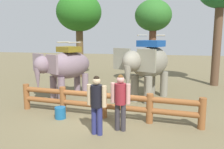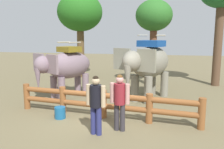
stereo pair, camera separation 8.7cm
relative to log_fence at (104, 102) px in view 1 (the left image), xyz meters
name	(u,v)px [view 1 (the left image)]	position (x,y,z in m)	size (l,w,h in m)	color
ground_plane	(102,120)	(0.00, -0.27, -0.61)	(60.00, 60.00, 0.00)	brown
log_fence	(104,102)	(0.00, 0.00, 0.00)	(7.02, 0.95, 1.05)	brown
elephant_near_left	(66,67)	(-2.51, 2.42, 0.93)	(2.55, 3.19, 2.73)	slate
elephant_center	(148,64)	(1.40, 2.89, 1.12)	(2.72, 3.62, 3.06)	gray
tourist_woman_in_black	(97,101)	(0.18, -1.51, 0.46)	(0.64, 0.43, 1.84)	navy
tourist_man_in_blue	(120,99)	(0.82, -1.05, 0.45)	(0.64, 0.39, 1.83)	#322E34
tree_far_left	(153,18)	(1.41, 6.17, 3.41)	(2.14, 2.14, 5.09)	brown
tree_far_right	(79,13)	(-3.90, 8.18, 3.96)	(3.20, 3.20, 6.02)	brown
feed_bucket	(60,113)	(-1.54, -0.43, -0.39)	(0.40, 0.40, 0.43)	#19598C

